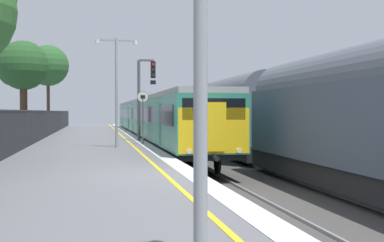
{
  "coord_description": "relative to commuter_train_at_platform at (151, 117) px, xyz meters",
  "views": [
    {
      "loc": [
        -2.22,
        -13.35,
        1.73
      ],
      "look_at": [
        1.65,
        6.25,
        1.34
      ],
      "focal_mm": 46.1,
      "sensor_mm": 36.0,
      "label": 1
    }
  ],
  "objects": [
    {
      "name": "ground",
      "position": [
        0.54,
        -25.24,
        -1.88
      ],
      "size": [
        17.4,
        110.0,
        1.21
      ],
      "color": "slate"
    },
    {
      "name": "commuter_train_at_platform",
      "position": [
        0.0,
        0.0,
        0.0
      ],
      "size": [
        2.83,
        42.45,
        3.81
      ],
      "color": "#2D846B",
      "rests_on": "ground"
    },
    {
      "name": "freight_train_adjacent_track",
      "position": [
        4.0,
        -16.33,
        0.34
      ],
      "size": [
        2.6,
        29.21,
        4.76
      ],
      "color": "#232326",
      "rests_on": "ground"
    },
    {
      "name": "signal_gantry",
      "position": [
        -1.47,
        -9.26,
        1.76
      ],
      "size": [
        1.1,
        0.24,
        4.83
      ],
      "color": "#47474C",
      "rests_on": "ground"
    },
    {
      "name": "speed_limit_sign",
      "position": [
        -1.85,
        -12.75,
        0.51
      ],
      "size": [
        0.59,
        0.08,
        2.79
      ],
      "color": "#59595B",
      "rests_on": "ground"
    },
    {
      "name": "platform_lamp_mid",
      "position": [
        -3.3,
        -14.75,
        1.85
      ],
      "size": [
        2.0,
        0.2,
        5.23
      ],
      "color": "#93999E",
      "rests_on": "ground"
    },
    {
      "name": "background_tree_left",
      "position": [
        -8.4,
        -9.15,
        2.98
      ],
      "size": [
        2.81,
        2.81,
        5.77
      ],
      "color": "#473323",
      "rests_on": "ground"
    },
    {
      "name": "background_tree_centre",
      "position": [
        -8.29,
        6.87,
        4.45
      ],
      "size": [
        3.64,
        3.64,
        7.64
      ],
      "color": "#473323",
      "rests_on": "ground"
    }
  ]
}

